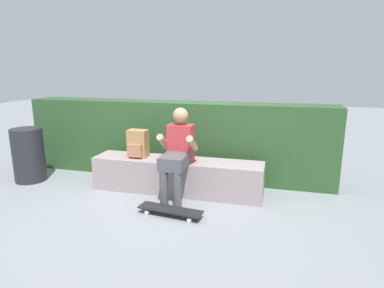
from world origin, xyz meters
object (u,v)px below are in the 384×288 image
(person_skater, at_px, (178,151))
(backpack_on_bench, at_px, (138,144))
(trash_bin, at_px, (29,155))
(bench_main, at_px, (177,176))
(skateboard_near_person, at_px, (170,210))

(person_skater, xyz_separation_m, backpack_on_bench, (-0.67, 0.21, 0.00))
(person_skater, bearing_deg, trash_bin, 178.20)
(bench_main, relative_size, trash_bin, 2.91)
(person_skater, relative_size, skateboard_near_person, 1.50)
(backpack_on_bench, xyz_separation_m, trash_bin, (-1.80, -0.13, -0.25))
(bench_main, height_order, backpack_on_bench, backpack_on_bench)
(person_skater, height_order, skateboard_near_person, person_skater)
(backpack_on_bench, bearing_deg, bench_main, 0.92)
(bench_main, height_order, skateboard_near_person, bench_main)
(person_skater, distance_m, backpack_on_bench, 0.70)
(backpack_on_bench, bearing_deg, trash_bin, -175.75)
(backpack_on_bench, bearing_deg, skateboard_near_person, -45.78)
(skateboard_near_person, xyz_separation_m, backpack_on_bench, (-0.75, 0.77, 0.60))
(skateboard_near_person, bearing_deg, bench_main, 101.53)
(bench_main, distance_m, skateboard_near_person, 0.81)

